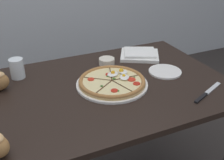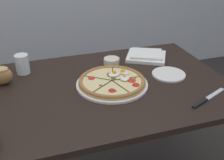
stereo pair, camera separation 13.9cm
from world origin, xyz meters
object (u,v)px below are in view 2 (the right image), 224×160
(ramekin_bowl, at_px, (112,61))
(water_glass, at_px, (22,65))
(bread_piece_far, at_px, (2,75))
(dining_table, at_px, (94,104))
(pizza, at_px, (112,82))
(knife_main, at_px, (208,98))
(side_saucer, at_px, (169,74))
(napkin_folded, at_px, (146,56))

(ramekin_bowl, bearing_deg, water_glass, 175.42)
(bread_piece_far, bearing_deg, dining_table, -22.25)
(pizza, distance_m, knife_main, 0.47)
(pizza, xyz_separation_m, side_saucer, (0.33, 0.01, -0.01))
(dining_table, relative_size, water_glass, 12.96)
(water_glass, relative_size, side_saucer, 0.59)
(knife_main, bearing_deg, side_saucer, 79.30)
(ramekin_bowl, bearing_deg, bread_piece_far, -174.64)
(knife_main, bearing_deg, pizza, 122.41)
(dining_table, bearing_deg, bread_piece_far, 157.75)
(ramekin_bowl, xyz_separation_m, water_glass, (-0.50, 0.04, 0.03))
(dining_table, xyz_separation_m, knife_main, (0.49, -0.28, 0.10))
(pizza, bearing_deg, water_glass, 146.17)
(napkin_folded, relative_size, knife_main, 1.25)
(pizza, xyz_separation_m, water_glass, (-0.43, 0.29, 0.03))
(dining_table, xyz_separation_m, ramekin_bowl, (0.17, 0.24, 0.12))
(napkin_folded, xyz_separation_m, water_glass, (-0.73, 0.03, 0.03))
(bread_piece_far, xyz_separation_m, side_saucer, (0.86, -0.18, -0.05))
(dining_table, height_order, pizza, pizza)
(napkin_folded, height_order, bread_piece_far, bread_piece_far)
(knife_main, bearing_deg, ramekin_bowl, 98.26)
(ramekin_bowl, relative_size, side_saucer, 0.54)
(pizza, xyz_separation_m, ramekin_bowl, (0.08, 0.24, 0.00))
(water_glass, bearing_deg, napkin_folded, -1.99)
(side_saucer, bearing_deg, bread_piece_far, 168.28)
(pizza, relative_size, side_saucer, 2.01)
(napkin_folded, xyz_separation_m, side_saucer, (0.02, -0.25, -0.01))
(pizza, bearing_deg, bread_piece_far, 160.49)
(bread_piece_far, xyz_separation_m, water_glass, (0.11, 0.10, -0.00))
(pizza, bearing_deg, napkin_folded, 40.29)
(pizza, xyz_separation_m, napkin_folded, (0.31, 0.26, -0.00))
(knife_main, bearing_deg, napkin_folded, 75.74)
(knife_main, distance_m, water_glass, 0.99)
(dining_table, bearing_deg, napkin_folded, 31.88)
(pizza, relative_size, napkin_folded, 1.23)
(ramekin_bowl, distance_m, napkin_folded, 0.23)
(bread_piece_far, relative_size, knife_main, 0.50)
(side_saucer, bearing_deg, pizza, -178.28)
(side_saucer, bearing_deg, dining_table, 179.99)
(knife_main, bearing_deg, bread_piece_far, 130.45)
(water_glass, bearing_deg, dining_table, -39.82)
(dining_table, bearing_deg, side_saucer, -0.01)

